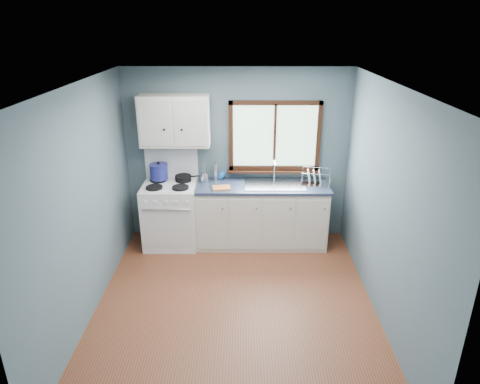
{
  "coord_description": "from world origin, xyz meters",
  "views": [
    {
      "loc": [
        0.09,
        -4.12,
        3.09
      ],
      "look_at": [
        0.05,
        0.9,
        1.05
      ],
      "focal_mm": 32.0,
      "sensor_mm": 36.0,
      "label": 1
    }
  ],
  "objects_px": {
    "stockpot": "(159,171)",
    "dish_rack": "(315,180)",
    "gas_range": "(171,213)",
    "skillet": "(183,177)",
    "thermos": "(215,172)",
    "sink": "(275,189)",
    "base_cabinets": "(261,218)",
    "utensil_crock": "(205,177)"
  },
  "relations": [
    {
      "from": "sink",
      "to": "utensil_crock",
      "type": "bearing_deg",
      "value": 173.44
    },
    {
      "from": "base_cabinets",
      "to": "stockpot",
      "type": "relative_size",
      "value": 6.67
    },
    {
      "from": "base_cabinets",
      "to": "thermos",
      "type": "distance_m",
      "value": 0.94
    },
    {
      "from": "gas_range",
      "to": "base_cabinets",
      "type": "xyz_separation_m",
      "value": [
        1.31,
        0.02,
        -0.08
      ]
    },
    {
      "from": "stockpot",
      "to": "utensil_crock",
      "type": "height_order",
      "value": "utensil_crock"
    },
    {
      "from": "dish_rack",
      "to": "stockpot",
      "type": "bearing_deg",
      "value": -170.93
    },
    {
      "from": "stockpot",
      "to": "base_cabinets",
      "type": "bearing_deg",
      "value": -4.86
    },
    {
      "from": "utensil_crock",
      "to": "gas_range",
      "type": "bearing_deg",
      "value": -164.72
    },
    {
      "from": "skillet",
      "to": "stockpot",
      "type": "relative_size",
      "value": 1.33
    },
    {
      "from": "skillet",
      "to": "dish_rack",
      "type": "distance_m",
      "value": 1.88
    },
    {
      "from": "stockpot",
      "to": "dish_rack",
      "type": "distance_m",
      "value": 2.22
    },
    {
      "from": "skillet",
      "to": "thermos",
      "type": "relative_size",
      "value": 1.36
    },
    {
      "from": "gas_range",
      "to": "dish_rack",
      "type": "height_order",
      "value": "gas_range"
    },
    {
      "from": "stockpot",
      "to": "gas_range",
      "type": "bearing_deg",
      "value": -41.52
    },
    {
      "from": "sink",
      "to": "utensil_crock",
      "type": "distance_m",
      "value": 1.01
    },
    {
      "from": "gas_range",
      "to": "thermos",
      "type": "bearing_deg",
      "value": 15.55
    },
    {
      "from": "skillet",
      "to": "utensil_crock",
      "type": "xyz_separation_m",
      "value": [
        0.31,
        -0.02,
        0.01
      ]
    },
    {
      "from": "stockpot",
      "to": "thermos",
      "type": "distance_m",
      "value": 0.8
    },
    {
      "from": "gas_range",
      "to": "sink",
      "type": "bearing_deg",
      "value": 0.71
    },
    {
      "from": "base_cabinets",
      "to": "gas_range",
      "type": "bearing_deg",
      "value": -179.18
    },
    {
      "from": "stockpot",
      "to": "dish_rack",
      "type": "relative_size",
      "value": 0.61
    },
    {
      "from": "base_cabinets",
      "to": "thermos",
      "type": "bearing_deg",
      "value": 166.49
    },
    {
      "from": "base_cabinets",
      "to": "thermos",
      "type": "relative_size",
      "value": 6.81
    },
    {
      "from": "skillet",
      "to": "utensil_crock",
      "type": "bearing_deg",
      "value": -17.43
    },
    {
      "from": "base_cabinets",
      "to": "thermos",
      "type": "xyz_separation_m",
      "value": [
        -0.66,
        0.16,
        0.65
      ]
    },
    {
      "from": "thermos",
      "to": "stockpot",
      "type": "bearing_deg",
      "value": -177.5
    },
    {
      "from": "gas_range",
      "to": "thermos",
      "type": "distance_m",
      "value": 0.87
    },
    {
      "from": "stockpot",
      "to": "thermos",
      "type": "relative_size",
      "value": 1.02
    },
    {
      "from": "sink",
      "to": "stockpot",
      "type": "bearing_deg",
      "value": 175.66
    },
    {
      "from": "thermos",
      "to": "gas_range",
      "type": "bearing_deg",
      "value": -164.45
    },
    {
      "from": "gas_range",
      "to": "sink",
      "type": "xyz_separation_m",
      "value": [
        1.49,
        0.02,
        0.37
      ]
    },
    {
      "from": "skillet",
      "to": "gas_range",
      "type": "bearing_deg",
      "value": -151.9
    },
    {
      "from": "gas_range",
      "to": "skillet",
      "type": "bearing_deg",
      "value": 41.08
    },
    {
      "from": "stockpot",
      "to": "dish_rack",
      "type": "height_order",
      "value": "stockpot"
    },
    {
      "from": "thermos",
      "to": "utensil_crock",
      "type": "bearing_deg",
      "value": -163.6
    },
    {
      "from": "utensil_crock",
      "to": "skillet",
      "type": "bearing_deg",
      "value": 175.55
    },
    {
      "from": "base_cabinets",
      "to": "thermos",
      "type": "height_order",
      "value": "thermos"
    },
    {
      "from": "base_cabinets",
      "to": "stockpot",
      "type": "xyz_separation_m",
      "value": [
        -1.47,
        0.12,
        0.66
      ]
    },
    {
      "from": "dish_rack",
      "to": "thermos",
      "type": "bearing_deg",
      "value": -173.31
    },
    {
      "from": "sink",
      "to": "stockpot",
      "type": "relative_size",
      "value": 3.03
    },
    {
      "from": "sink",
      "to": "thermos",
      "type": "height_order",
      "value": "sink"
    },
    {
      "from": "base_cabinets",
      "to": "sink",
      "type": "xyz_separation_m",
      "value": [
        0.18,
        -0.0,
        0.45
      ]
    }
  ]
}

